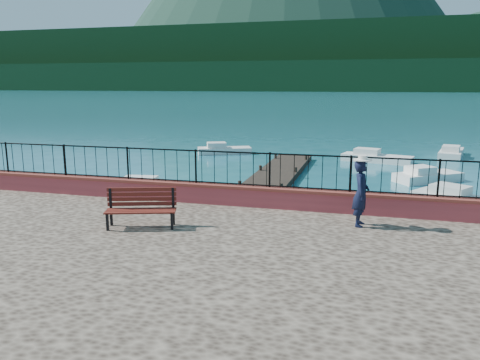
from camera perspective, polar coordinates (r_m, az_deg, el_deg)
The scene contains 15 objects.
ground at distance 10.30m, azimuth 0.82°, elevation -15.09°, with size 2000.00×2000.00×0.00m, color #19596B.
parapet at distance 13.19m, azimuth 4.87°, elevation -2.17°, with size 28.00×0.46×0.58m, color #AF3F45.
railing at distance 13.03m, azimuth 4.93°, elevation 1.10°, with size 27.00×0.05×0.95m, color black.
dock at distance 21.81m, azimuth 3.63°, elevation -0.23°, with size 2.00×16.00×0.30m, color #2D231C.
far_forest at distance 308.94m, azimuth 15.23°, elevation 12.07°, with size 900.00×60.00×18.00m, color black.
foothills at distance 369.32m, azimuth 15.40°, elevation 13.95°, with size 900.00×120.00×44.00m, color black.
park_bench at distance 11.64m, azimuth -11.94°, elevation -4.29°, with size 1.77×1.04×0.94m.
person at distance 11.75m, azimuth 14.53°, elevation -1.59°, with size 0.59×0.39×1.63m, color black.
hat at distance 11.59m, azimuth 14.75°, elevation 2.63°, with size 0.44×0.44×0.12m, color white.
boat_0 at distance 20.01m, azimuth -10.52°, elevation -0.75°, with size 3.95×1.30×0.80m, color silver.
boat_1 at distance 19.71m, azimuth 25.65°, elevation -1.91°, with size 3.73×1.30×0.80m, color silver.
boat_2 at distance 24.27m, azimuth 21.97°, elevation 0.76°, with size 3.26×1.30×0.80m, color white.
boat_3 at distance 31.55m, azimuth -1.91°, elevation 3.94°, with size 3.54×1.30×0.80m, color silver.
boat_4 at distance 29.36m, azimuth 16.38°, elevation 2.90°, with size 4.10×1.30×0.80m, color silver.
boat_5 at distance 33.24m, azimuth 24.37°, elevation 3.30°, with size 3.78×1.30×0.80m, color silver.
Camera 1 is at (2.29, -8.90, 4.63)m, focal length 35.00 mm.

